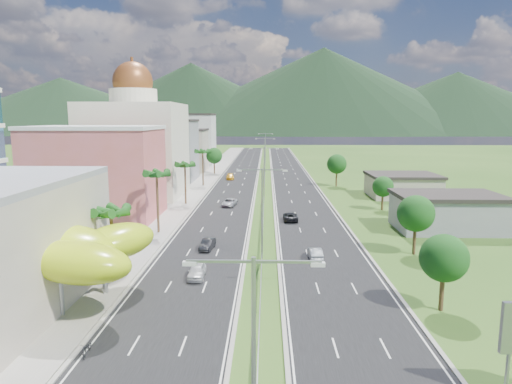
{
  "coord_description": "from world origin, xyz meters",
  "views": [
    {
      "loc": [
        0.54,
        -43.57,
        16.79
      ],
      "look_at": [
        -0.89,
        17.05,
        7.0
      ],
      "focal_mm": 32.0,
      "sensor_mm": 36.0,
      "label": 1
    }
  ],
  "objects": [
    {
      "name": "ground",
      "position": [
        0.0,
        0.0,
        0.0
      ],
      "size": [
        500.0,
        500.0,
        0.0
      ],
      "primitive_type": "plane",
      "color": "#2D5119",
      "rests_on": "ground"
    },
    {
      "name": "road_left",
      "position": [
        -7.5,
        90.0,
        0.02
      ],
      "size": [
        11.0,
        260.0,
        0.04
      ],
      "primitive_type": "cube",
      "color": "black",
      "rests_on": "ground"
    },
    {
      "name": "road_right",
      "position": [
        7.5,
        90.0,
        0.02
      ],
      "size": [
        11.0,
        260.0,
        0.04
      ],
      "primitive_type": "cube",
      "color": "black",
      "rests_on": "ground"
    },
    {
      "name": "sidewalk_left",
      "position": [
        -17.0,
        90.0,
        0.06
      ],
      "size": [
        7.0,
        260.0,
        0.12
      ],
      "primitive_type": "cube",
      "color": "gray",
      "rests_on": "ground"
    },
    {
      "name": "median_guardrail",
      "position": [
        0.0,
        71.99,
        0.62
      ],
      "size": [
        0.1,
        216.06,
        0.76
      ],
      "color": "gray",
      "rests_on": "ground"
    },
    {
      "name": "streetlight_median_a",
      "position": [
        0.0,
        -25.0,
        6.75
      ],
      "size": [
        6.04,
        0.25,
        11.0
      ],
      "color": "gray",
      "rests_on": "ground"
    },
    {
      "name": "streetlight_median_b",
      "position": [
        0.0,
        10.0,
        6.75
      ],
      "size": [
        6.04,
        0.25,
        11.0
      ],
      "color": "gray",
      "rests_on": "ground"
    },
    {
      "name": "streetlight_median_c",
      "position": [
        0.0,
        50.0,
        6.75
      ],
      "size": [
        6.04,
        0.25,
        11.0
      ],
      "color": "gray",
      "rests_on": "ground"
    },
    {
      "name": "streetlight_median_d",
      "position": [
        0.0,
        95.0,
        6.75
      ],
      "size": [
        6.04,
        0.25,
        11.0
      ],
      "color": "gray",
      "rests_on": "ground"
    },
    {
      "name": "streetlight_median_e",
      "position": [
        0.0,
        140.0,
        6.75
      ],
      "size": [
        6.04,
        0.25,
        11.0
      ],
      "color": "gray",
      "rests_on": "ground"
    },
    {
      "name": "lime_canopy",
      "position": [
        -20.0,
        -4.0,
        4.99
      ],
      "size": [
        18.0,
        15.0,
        7.4
      ],
      "color": "#ABCB13",
      "rests_on": "ground"
    },
    {
      "name": "pink_shophouse",
      "position": [
        -28.0,
        32.0,
        7.5
      ],
      "size": [
        20.0,
        15.0,
        15.0
      ],
      "primitive_type": "cube",
      "color": "#C55C50",
      "rests_on": "ground"
    },
    {
      "name": "domed_building",
      "position": [
        -28.0,
        55.0,
        11.35
      ],
      "size": [
        20.0,
        20.0,
        28.7
      ],
      "color": "beige",
      "rests_on": "ground"
    },
    {
      "name": "midrise_grey",
      "position": [
        -27.0,
        80.0,
        8.0
      ],
      "size": [
        16.0,
        15.0,
        16.0
      ],
      "primitive_type": "cube",
      "color": "gray",
      "rests_on": "ground"
    },
    {
      "name": "midrise_beige",
      "position": [
        -27.0,
        102.0,
        6.5
      ],
      "size": [
        16.0,
        15.0,
        13.0
      ],
      "primitive_type": "cube",
      "color": "#A19685",
      "rests_on": "ground"
    },
    {
      "name": "midrise_white",
      "position": [
        -27.0,
        125.0,
        9.0
      ],
      "size": [
        16.0,
        15.0,
        18.0
      ],
      "primitive_type": "cube",
      "color": "silver",
      "rests_on": "ground"
    },
    {
      "name": "shed_near",
      "position": [
        28.0,
        25.0,
        2.5
      ],
      "size": [
        15.0,
        10.0,
        5.0
      ],
      "primitive_type": "cube",
      "color": "gray",
      "rests_on": "ground"
    },
    {
      "name": "shed_far",
      "position": [
        30.0,
        55.0,
        2.2
      ],
      "size": [
        14.0,
        12.0,
        4.4
      ],
      "primitive_type": "cube",
      "color": "#A19685",
      "rests_on": "ground"
    },
    {
      "name": "palm_tree_b",
      "position": [
        -15.5,
        2.0,
        7.06
      ],
      "size": [
        3.6,
        3.6,
        8.1
      ],
      "color": "#47301C",
      "rests_on": "ground"
    },
    {
      "name": "palm_tree_c",
      "position": [
        -15.5,
        22.0,
        8.5
      ],
      "size": [
        3.6,
        3.6,
        9.6
      ],
      "color": "#47301C",
      "rests_on": "ground"
    },
    {
      "name": "palm_tree_d",
      "position": [
        -15.5,
        45.0,
        7.54
      ],
      "size": [
        3.6,
        3.6,
        8.6
      ],
      "color": "#47301C",
      "rests_on": "ground"
    },
    {
      "name": "palm_tree_e",
      "position": [
        -15.5,
        70.0,
        8.31
      ],
      "size": [
        3.6,
        3.6,
        9.4
      ],
      "color": "#47301C",
      "rests_on": "ground"
    },
    {
      "name": "leafy_tree_lfar",
      "position": [
        -15.5,
        95.0,
        5.58
      ],
      "size": [
        4.9,
        4.9,
        8.05
      ],
      "color": "#47301C",
      "rests_on": "ground"
    },
    {
      "name": "leafy_tree_ra",
      "position": [
        16.0,
        -5.0,
        4.78
      ],
      "size": [
        4.2,
        4.2,
        6.9
      ],
      "color": "#47301C",
      "rests_on": "ground"
    },
    {
      "name": "leafy_tree_rb",
      "position": [
        19.0,
        12.0,
        5.18
      ],
      "size": [
        4.55,
        4.55,
        7.47
      ],
      "color": "#47301C",
      "rests_on": "ground"
    },
    {
      "name": "leafy_tree_rc",
      "position": [
        22.0,
        40.0,
        4.37
      ],
      "size": [
        3.85,
        3.85,
        6.33
      ],
      "color": "#47301C",
      "rests_on": "ground"
    },
    {
      "name": "leafy_tree_rd",
      "position": [
        18.0,
        70.0,
        5.58
      ],
      "size": [
        4.9,
        4.9,
        8.05
      ],
      "color": "#47301C",
      "rests_on": "ground"
    },
    {
      "name": "mountain_ridge",
      "position": [
        60.0,
        450.0,
        0.0
      ],
      "size": [
        860.0,
        140.0,
        90.0
      ],
      "primitive_type": null,
      "color": "black",
      "rests_on": "ground"
    },
    {
      "name": "car_white_near_left",
      "position": [
        -6.86,
        2.76,
        0.76
      ],
      "size": [
        1.75,
        4.24,
        1.44
      ],
      "primitive_type": "imported",
      "rotation": [
        0.0,
        0.0,
        0.01
      ],
      "color": "silver",
      "rests_on": "road_left"
    },
    {
      "name": "car_dark_left",
      "position": [
        -7.1,
        13.45,
        0.71
      ],
      "size": [
        1.87,
        4.19,
        1.34
      ],
      "primitive_type": "imported",
      "rotation": [
        0.0,
        0.0,
        -0.12
      ],
      "color": "black",
      "rests_on": "road_left"
    },
    {
      "name": "car_silver_mid_left",
      "position": [
        -6.65,
        43.05,
        0.75
      ],
      "size": [
        3.04,
        5.39,
        1.42
      ],
      "primitive_type": "imported",
      "rotation": [
        0.0,
        0.0,
        -0.14
      ],
      "color": "#9D9FA5",
      "rests_on": "road_left"
    },
    {
      "name": "car_yellow_far_left",
      "position": [
        -9.66,
        82.08,
        0.79
      ],
      "size": [
        2.61,
        5.34,
        1.5
      ],
      "primitive_type": "imported",
      "rotation": [
        0.0,
        0.0,
        0.1
      ],
      "color": "gold",
      "rests_on": "road_left"
    },
    {
      "name": "car_silver_right",
      "position": [
        6.4,
        9.66,
        0.74
      ],
      "size": [
        1.63,
        4.28,
        1.39
      ],
      "primitive_type": "imported",
      "rotation": [
        0.0,
        0.0,
        3.18
      ],
      "color": "#929599",
      "rests_on": "road_right"
    },
    {
      "name": "car_dark_far_right",
      "position": [
        4.5,
        30.5,
        0.73
      ],
      "size": [
        2.37,
        5.01,
        1.38
      ],
      "primitive_type": "imported",
      "rotation": [
        0.0,
        0.0,
        3.16
      ],
      "color": "black",
      "rests_on": "road_right"
    },
    {
      "name": "motorcycle",
      "position": [
        -12.3,
        -13.39,
        0.64
      ],
      "size": [
        0.73,
        1.93,
        1.21
      ],
      "primitive_type": "imported",
      "rotation": [
        0.0,
        0.0,
        0.08
      ],
      "color": "black",
      "rests_on": "road_left"
    }
  ]
}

